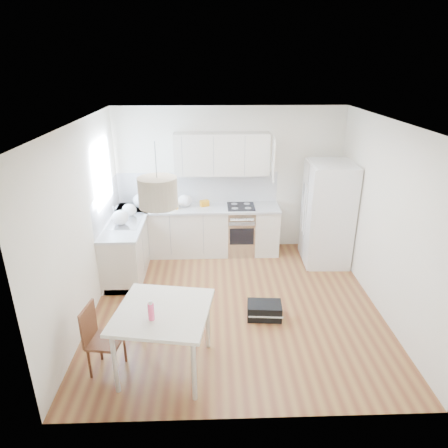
% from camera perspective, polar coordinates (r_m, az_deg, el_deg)
% --- Properties ---
extents(floor, '(4.20, 4.20, 0.00)m').
position_cam_1_polar(floor, '(6.18, 1.67, -11.32)').
color(floor, brown).
rests_on(floor, ground).
extents(ceiling, '(4.20, 4.20, 0.00)m').
position_cam_1_polar(ceiling, '(5.20, 2.01, 14.29)').
color(ceiling, white).
rests_on(ceiling, wall_back).
extents(wall_back, '(4.20, 0.00, 4.20)m').
position_cam_1_polar(wall_back, '(7.54, 0.80, 6.32)').
color(wall_back, white).
rests_on(wall_back, floor).
extents(wall_left, '(0.00, 4.20, 4.20)m').
position_cam_1_polar(wall_left, '(5.81, -19.32, 0.08)').
color(wall_left, white).
rests_on(wall_left, floor).
extents(wall_right, '(0.00, 4.20, 4.20)m').
position_cam_1_polar(wall_right, '(6.06, 22.05, 0.59)').
color(wall_right, white).
rests_on(wall_right, floor).
extents(window_glassblock, '(0.02, 1.00, 1.00)m').
position_cam_1_polar(window_glassblock, '(6.74, -16.95, 6.93)').
color(window_glassblock, '#BFE0F9').
rests_on(window_glassblock, wall_left).
extents(cabinets_back, '(3.00, 0.60, 0.88)m').
position_cam_1_polar(cabinets_back, '(7.56, -3.68, -1.02)').
color(cabinets_back, beige).
rests_on(cabinets_back, floor).
extents(cabinets_left, '(0.60, 1.80, 0.88)m').
position_cam_1_polar(cabinets_left, '(7.15, -13.47, -3.02)').
color(cabinets_left, beige).
rests_on(cabinets_left, floor).
extents(counter_back, '(3.02, 0.64, 0.04)m').
position_cam_1_polar(counter_back, '(7.39, -3.77, 2.26)').
color(counter_back, '#B8BABD').
rests_on(counter_back, cabinets_back).
extents(counter_left, '(0.64, 1.82, 0.04)m').
position_cam_1_polar(counter_left, '(6.98, -13.80, 0.40)').
color(counter_left, '#B8BABD').
rests_on(counter_left, cabinets_left).
extents(backsplash_back, '(3.00, 0.01, 0.58)m').
position_cam_1_polar(backsplash_back, '(7.57, -3.77, 5.23)').
color(backsplash_back, white).
rests_on(backsplash_back, wall_back).
extents(backsplash_left, '(0.01, 1.80, 0.58)m').
position_cam_1_polar(backsplash_left, '(6.94, -16.41, 2.75)').
color(backsplash_left, white).
rests_on(backsplash_left, wall_left).
extents(upper_cabinets, '(1.70, 0.32, 0.75)m').
position_cam_1_polar(upper_cabinets, '(7.25, -0.32, 9.95)').
color(upper_cabinets, beige).
rests_on(upper_cabinets, wall_back).
extents(range_oven, '(0.50, 0.61, 0.88)m').
position_cam_1_polar(range_oven, '(7.57, 2.38, -0.94)').
color(range_oven, silver).
rests_on(range_oven, floor).
extents(sink, '(0.50, 0.80, 0.16)m').
position_cam_1_polar(sink, '(6.92, -13.89, 0.37)').
color(sink, silver).
rests_on(sink, counter_left).
extents(refrigerator, '(0.90, 0.94, 1.83)m').
position_cam_1_polar(refrigerator, '(7.32, 14.67, 1.46)').
color(refrigerator, white).
rests_on(refrigerator, floor).
extents(dining_table, '(1.19, 1.19, 0.82)m').
position_cam_1_polar(dining_table, '(4.71, -8.70, -12.95)').
color(dining_table, beige).
rests_on(dining_table, floor).
extents(dining_chair, '(0.42, 0.42, 0.86)m').
position_cam_1_polar(dining_chair, '(5.00, -16.58, -15.56)').
color(dining_chair, '#482315').
rests_on(dining_chair, floor).
extents(drink_bottle, '(0.08, 0.08, 0.24)m').
position_cam_1_polar(drink_bottle, '(4.46, -10.39, -12.02)').
color(drink_bottle, '#F34371').
rests_on(drink_bottle, dining_table).
extents(gym_bag, '(0.51, 0.35, 0.22)m').
position_cam_1_polar(gym_bag, '(5.87, 5.78, -12.18)').
color(gym_bag, black).
rests_on(gym_bag, floor).
extents(pendant_lamp, '(0.43, 0.43, 0.31)m').
position_cam_1_polar(pendant_lamp, '(4.13, -9.43, 4.48)').
color(pendant_lamp, beige).
rests_on(pendant_lamp, ceiling).
extents(grocery_bag_a, '(0.29, 0.25, 0.26)m').
position_cam_1_polar(grocery_bag_a, '(7.46, -11.79, 3.27)').
color(grocery_bag_a, white).
rests_on(grocery_bag_a, counter_back).
extents(grocery_bag_b, '(0.24, 0.20, 0.22)m').
position_cam_1_polar(grocery_bag_b, '(7.37, -8.87, 3.03)').
color(grocery_bag_b, white).
rests_on(grocery_bag_b, counter_back).
extents(grocery_bag_c, '(0.26, 0.22, 0.23)m').
position_cam_1_polar(grocery_bag_c, '(7.39, -5.60, 3.33)').
color(grocery_bag_c, white).
rests_on(grocery_bag_c, counter_back).
extents(grocery_bag_d, '(0.25, 0.21, 0.22)m').
position_cam_1_polar(grocery_bag_d, '(7.11, -13.38, 1.98)').
color(grocery_bag_d, white).
rests_on(grocery_bag_d, counter_back).
extents(grocery_bag_e, '(0.27, 0.23, 0.25)m').
position_cam_1_polar(grocery_bag_e, '(6.76, -14.61, 0.90)').
color(grocery_bag_e, white).
rests_on(grocery_bag_e, counter_left).
extents(snack_orange, '(0.18, 0.15, 0.11)m').
position_cam_1_polar(snack_orange, '(7.42, -2.80, 2.98)').
color(snack_orange, orange).
rests_on(snack_orange, counter_back).
extents(snack_yellow, '(0.17, 0.12, 0.11)m').
position_cam_1_polar(snack_yellow, '(7.33, -7.22, 2.58)').
color(snack_yellow, '#FFAA28').
rests_on(snack_yellow, counter_back).
extents(snack_red, '(0.20, 0.20, 0.12)m').
position_cam_1_polar(snack_red, '(7.46, -9.61, 2.84)').
color(snack_red, red).
rests_on(snack_red, counter_back).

